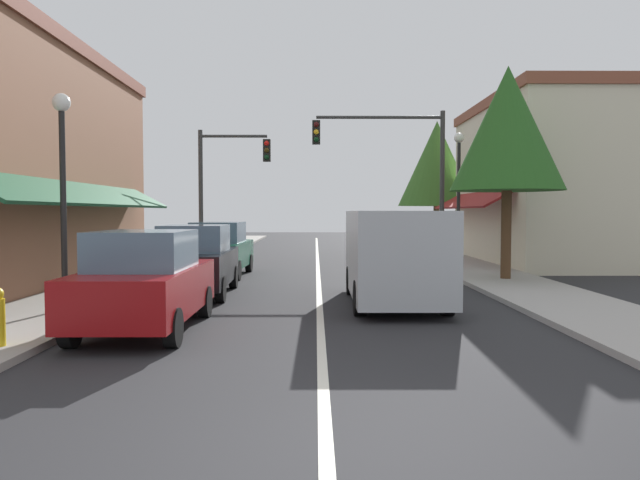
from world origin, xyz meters
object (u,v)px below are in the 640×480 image
van_in_lane (394,254)px  tree_right_near (508,129)px  traffic_signal_left_corner (224,176)px  parked_car_nearest_left (145,281)px  traffic_signal_mast_arm (398,161)px  parked_car_second_left (196,260)px  parked_car_third_left (219,249)px  street_lamp_right_mid (459,178)px  street_lamp_left_near (63,165)px  tree_right_far (437,164)px

van_in_lane → tree_right_near: tree_right_near is taller
traffic_signal_left_corner → tree_right_near: 11.73m
parked_car_nearest_left → traffic_signal_mast_arm: size_ratio=0.69×
van_in_lane → traffic_signal_left_corner: bearing=116.7°
traffic_signal_mast_arm → tree_right_near: 5.96m
parked_car_second_left → van_in_lane: (4.80, -1.48, 0.27)m
parked_car_third_left → traffic_signal_mast_arm: size_ratio=0.69×
parked_car_second_left → traffic_signal_mast_arm: size_ratio=0.69×
parked_car_nearest_left → street_lamp_right_mid: 13.80m
parked_car_second_left → street_lamp_right_mid: (8.11, 6.31, 2.41)m
van_in_lane → street_lamp_right_mid: size_ratio=1.06×
parked_car_second_left → tree_right_near: bearing=15.9°
traffic_signal_left_corner → parked_car_second_left: bearing=-85.7°
street_lamp_left_near → van_in_lane: bearing=12.3°
street_lamp_left_near → street_lamp_right_mid: size_ratio=0.91×
parked_car_nearest_left → traffic_signal_left_corner: 14.55m
parked_car_second_left → street_lamp_right_mid: size_ratio=0.85×
traffic_signal_left_corner → street_lamp_right_mid: bearing=-20.8°
street_lamp_left_near → tree_right_near: 12.25m
traffic_signal_mast_arm → van_in_lane: bearing=-98.3°
parked_car_third_left → van_in_lane: 7.81m
tree_right_near → tree_right_far: size_ratio=0.95×
parked_car_second_left → street_lamp_left_near: size_ratio=0.93×
traffic_signal_mast_arm → street_lamp_left_near: (-8.26, -11.09, -1.03)m
parked_car_second_left → parked_car_nearest_left: bearing=-91.2°
parked_car_third_left → parked_car_nearest_left: bearing=-87.5°
street_lamp_left_near → street_lamp_right_mid: bearing=42.4°
parked_car_nearest_left → street_lamp_left_near: (-2.08, 1.63, 2.16)m
street_lamp_left_near → tree_right_near: bearing=27.9°
parked_car_third_left → traffic_signal_left_corner: (-0.58, 5.11, 2.71)m
parked_car_nearest_left → street_lamp_right_mid: size_ratio=0.84×
parked_car_nearest_left → traffic_signal_mast_arm: bearing=64.0°
street_lamp_left_near → parked_car_nearest_left: bearing=-38.0°
traffic_signal_left_corner → traffic_signal_mast_arm: bearing=-12.7°
parked_car_second_left → tree_right_far: tree_right_far is taller
parked_car_second_left → tree_right_far: bearing=58.5°
parked_car_second_left → street_lamp_left_near: bearing=-126.2°
van_in_lane → tree_right_far: size_ratio=0.77×
street_lamp_left_near → tree_right_near: tree_right_near is taller
parked_car_nearest_left → parked_car_third_left: 9.16m
traffic_signal_mast_arm → street_lamp_left_near: 13.87m
tree_right_far → tree_right_near: bearing=-92.5°
parked_car_second_left → street_lamp_left_near: (-2.06, -2.97, 2.16)m
traffic_signal_left_corner → street_lamp_right_mid: size_ratio=1.11×
parked_car_nearest_left → traffic_signal_mast_arm: 14.49m
parked_car_second_left → traffic_signal_left_corner: traffic_signal_left_corner is taller
van_in_lane → tree_right_near: bearing=47.6°
parked_car_third_left → tree_right_near: (8.82, -1.84, 3.66)m
street_lamp_left_near → tree_right_far: size_ratio=0.66×
traffic_signal_mast_arm → street_lamp_left_near: traffic_signal_mast_arm is taller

